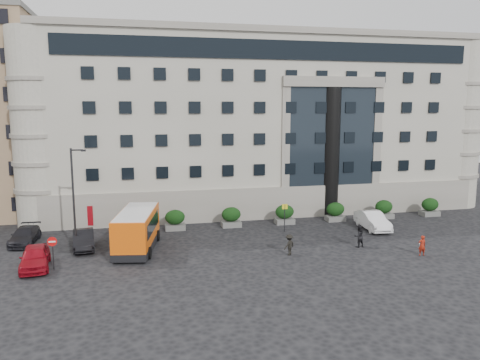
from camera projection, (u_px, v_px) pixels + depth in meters
The scene contains 22 objects.
ground at pixel (236, 253), 35.83m from camera, with size 120.00×120.00×0.00m, color black.
civic_building at pixel (247, 124), 56.94m from camera, with size 44.00×24.00×18.00m, color #A09D8E.
entrance_column at pixel (331, 152), 47.32m from camera, with size 1.80×1.80×13.00m, color black.
hedge_a at pixel (175, 220), 42.36m from camera, with size 1.80×1.26×1.84m.
hedge_b at pixel (231, 217), 43.47m from camera, with size 1.80×1.26×1.84m.
hedge_c at pixel (285, 214), 44.58m from camera, with size 1.80×1.26×1.84m.
hedge_d at pixel (335, 212), 45.68m from camera, with size 1.80×1.26×1.84m.
hedge_e at pixel (384, 209), 46.79m from camera, with size 1.80×1.26×1.84m.
hedge_f at pixel (430, 207), 47.90m from camera, with size 1.80×1.26×1.84m.
street_lamp at pixel (74, 196), 35.51m from camera, with size 1.16×0.18×8.00m.
bus_stop_sign at pixel (285, 213), 41.56m from camera, with size 0.50×0.08×2.52m.
no_entry_sign at pixel (52, 246), 31.81m from camera, with size 0.64×0.16×2.32m.
minibus at pixel (137, 229), 36.35m from camera, with size 3.80×7.68×3.07m.
red_truck at pixel (89, 206), 45.42m from camera, with size 3.42×5.92×3.01m.
parked_car_a at pixel (35, 257), 32.24m from camera, with size 1.86×4.62×1.57m, color maroon.
parked_car_b at pixel (84, 239), 36.75m from camera, with size 1.55×4.45×1.46m, color black.
parked_car_c at pixel (25, 236), 38.13m from camera, with size 1.85×4.56×1.32m, color black.
parked_car_d at pixel (36, 215), 45.59m from camera, with size 2.17×4.70×1.31m, color black.
white_taxi at pixel (372, 220), 42.59m from camera, with size 1.71×4.91×1.62m, color white.
pedestrian_a at pixel (422, 245), 35.03m from camera, with size 0.56×0.37×1.54m, color maroon.
pedestrian_b at pixel (359, 236), 37.13m from camera, with size 0.86×0.67×1.78m, color black.
pedestrian_c at pixel (289, 245), 35.12m from camera, with size 1.03×0.59×1.60m, color black.
Camera 1 is at (-7.14, -33.80, 11.04)m, focal length 35.00 mm.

